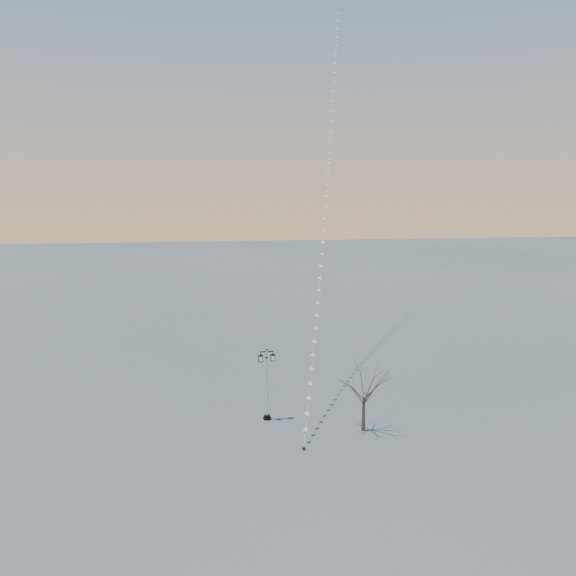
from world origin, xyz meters
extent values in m
plane|color=#505251|center=(0.00, 0.00, 0.00)|extent=(300.00, 300.00, 0.00)
cylinder|color=black|center=(0.48, 3.20, 0.08)|extent=(0.53, 0.53, 0.15)
cylinder|color=black|center=(0.48, 3.20, 0.22)|extent=(0.38, 0.38, 0.13)
cylinder|color=silver|center=(0.48, 3.20, 2.52)|extent=(0.12, 0.12, 4.46)
cylinder|color=black|center=(0.48, 3.20, 4.23)|extent=(0.19, 0.19, 0.06)
cube|color=black|center=(0.48, 3.20, 4.61)|extent=(0.90, 0.12, 0.06)
sphere|color=black|center=(0.48, 3.20, 4.72)|extent=(0.13, 0.13, 0.13)
pyramid|color=black|center=(0.08, 3.17, 4.46)|extent=(0.42, 0.42, 0.13)
cube|color=beige|center=(0.08, 3.17, 4.17)|extent=(0.25, 0.25, 0.32)
cube|color=black|center=(0.08, 3.17, 3.99)|extent=(0.28, 0.28, 0.04)
pyramid|color=black|center=(0.88, 3.23, 4.46)|extent=(0.42, 0.42, 0.13)
cube|color=beige|center=(0.88, 3.23, 4.17)|extent=(0.25, 0.25, 0.32)
cube|color=black|center=(0.88, 3.23, 3.99)|extent=(0.28, 0.28, 0.04)
cone|color=#463629|center=(6.21, 0.50, 1.08)|extent=(0.26, 0.26, 2.16)
cylinder|color=#33241B|center=(2.03, -1.54, 0.10)|extent=(0.19, 0.19, 0.19)
cylinder|color=black|center=(2.03, -1.54, 0.12)|extent=(0.03, 0.03, 0.24)
cone|color=orange|center=(7.42, 16.47, 17.53)|extent=(0.08, 0.08, 0.27)
cylinder|color=white|center=(2.03, -1.54, 0.58)|extent=(0.02, 0.02, 0.77)
camera|label=1|loc=(-3.70, -30.83, 14.49)|focal=34.28mm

